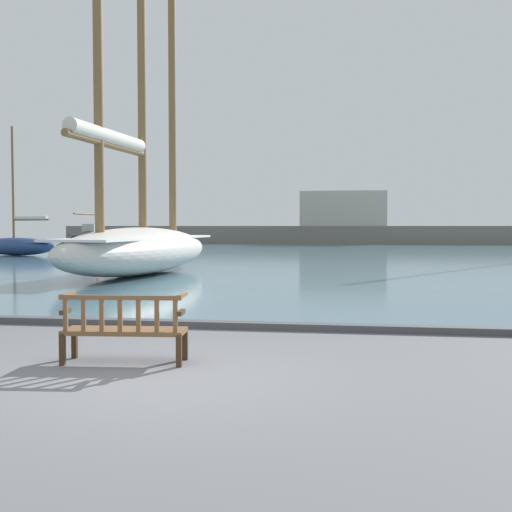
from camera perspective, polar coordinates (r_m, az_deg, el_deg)
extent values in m
plane|color=slate|center=(7.81, -9.11, -10.74)|extent=(160.00, 160.00, 0.00)
cube|color=slate|center=(51.31, 6.22, 0.65)|extent=(100.00, 80.00, 0.08)
cube|color=#4C4C50|center=(11.46, -3.13, -6.12)|extent=(40.00, 0.30, 0.12)
cube|color=#3D2A19|center=(9.19, -15.83, -7.45)|extent=(0.08, 0.08, 0.42)
cube|color=#3D2A19|center=(8.80, -6.32, -7.81)|extent=(0.08, 0.08, 0.42)
cube|color=#3D2A19|center=(8.77, -16.83, -7.94)|extent=(0.08, 0.08, 0.42)
cube|color=#3D2A19|center=(8.36, -6.86, -8.36)|extent=(0.08, 0.08, 0.42)
cube|color=brown|center=(8.71, -11.58, -6.55)|extent=(1.64, 0.66, 0.06)
cube|color=brown|center=(8.44, -12.00, -3.63)|extent=(1.60, 0.19, 0.06)
cube|color=brown|center=(8.69, -16.58, -5.06)|extent=(0.06, 0.04, 0.41)
cube|color=brown|center=(8.61, -15.08, -5.12)|extent=(0.06, 0.04, 0.41)
cube|color=brown|center=(8.54, -13.54, -5.17)|extent=(0.06, 0.04, 0.41)
cube|color=brown|center=(8.47, -11.99, -5.21)|extent=(0.06, 0.04, 0.41)
cube|color=brown|center=(8.41, -10.41, -5.26)|extent=(0.06, 0.04, 0.41)
cube|color=brown|center=(8.35, -8.81, -5.30)|extent=(0.06, 0.04, 0.41)
cube|color=brown|center=(8.30, -7.18, -5.33)|extent=(0.06, 0.04, 0.41)
cube|color=#3D2A19|center=(8.83, -16.59, -4.75)|extent=(0.09, 0.30, 0.06)
cube|color=brown|center=(8.89, -16.41, -3.31)|extent=(0.10, 0.47, 0.04)
cube|color=#3D2A19|center=(8.42, -6.68, -5.02)|extent=(0.09, 0.30, 0.06)
cube|color=brown|center=(8.48, -6.58, -3.50)|extent=(0.10, 0.47, 0.04)
ellipsoid|color=black|center=(49.01, -14.04, 1.38)|extent=(2.03, 7.72, 1.42)
cube|color=#4C4C51|center=(49.01, -14.05, 1.83)|extent=(1.56, 6.78, 0.08)
cube|color=beige|center=(48.48, -14.34, 2.32)|extent=(1.01, 1.46, 0.77)
cylinder|color=brown|center=(49.30, -14.01, 6.66)|extent=(0.17, 0.17, 8.22)
cylinder|color=brown|center=(47.55, -14.90, 3.64)|extent=(0.28, 3.63, 0.14)
ellipsoid|color=silver|center=(23.44, -10.27, 0.45)|extent=(3.79, 11.50, 1.69)
cube|color=white|center=(23.43, -10.28, 1.59)|extent=(2.95, 10.09, 0.08)
cylinder|color=brown|center=(24.77, -10.16, 19.63)|extent=(0.30, 0.30, 15.25)
cylinder|color=brown|center=(21.36, -12.98, 9.65)|extent=(0.63, 5.47, 0.24)
cylinder|color=silver|center=(21.39, -12.99, 10.28)|extent=(0.83, 4.94, 0.48)
cylinder|color=brown|center=(27.00, -7.46, 12.68)|extent=(0.30, 0.30, 10.17)
cylinder|color=brown|center=(21.28, -13.88, 17.01)|extent=(0.30, 0.30, 11.36)
ellipsoid|color=navy|center=(40.82, -20.56, 0.80)|extent=(5.82, 2.56, 1.06)
cube|color=#516B9E|center=(40.81, -20.57, 1.21)|extent=(5.08, 2.07, 0.08)
cylinder|color=brown|center=(40.97, -20.79, 6.02)|extent=(0.15, 0.15, 6.79)
cylinder|color=brown|center=(40.07, -19.37, 3.07)|extent=(2.51, 0.62, 0.12)
cylinder|color=silver|center=(40.07, -19.38, 3.24)|extent=(2.29, 0.69, 0.23)
cube|color=slate|center=(63.52, 6.74, 1.83)|extent=(54.39, 2.40, 1.86)
cube|color=#B7B2A3|center=(63.50, 7.76, 4.20)|extent=(8.39, 2.00, 3.41)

